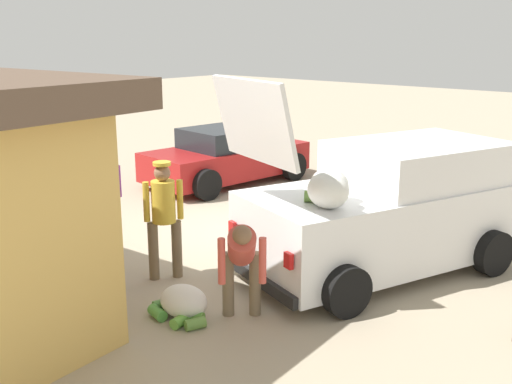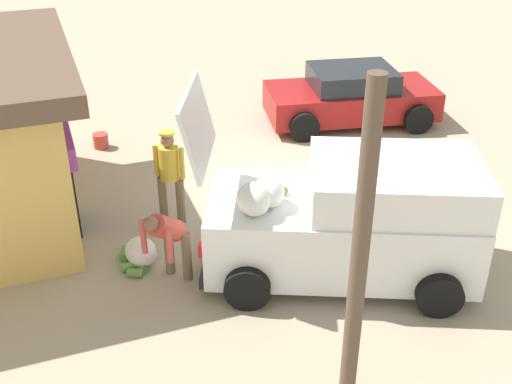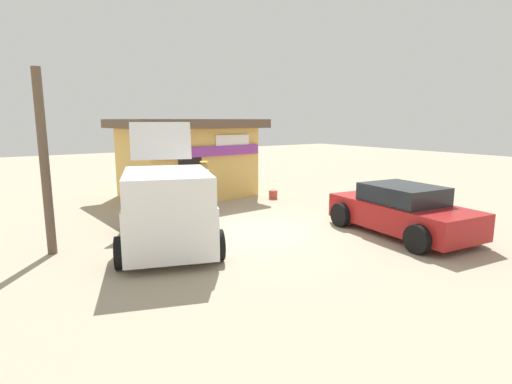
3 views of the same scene
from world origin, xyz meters
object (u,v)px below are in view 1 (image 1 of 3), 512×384
delivery_van (386,208)px  customer_bending (242,258)px  unloaded_banana_pile (183,304)px  parked_sedan (227,157)px  vendor_standing (164,212)px

delivery_van → customer_bending: delivery_van is taller
delivery_van → unloaded_banana_pile: 3.40m
delivery_van → parked_sedan: bearing=-23.3°
parked_sedan → vendor_standing: 5.92m
customer_bending → delivery_van: bearing=-98.6°
customer_bending → unloaded_banana_pile: size_ratio=1.46×
delivery_van → parked_sedan: (5.61, -2.41, -0.33)m
unloaded_banana_pile → vendor_standing: bearing=-31.9°
parked_sedan → customer_bending: size_ratio=3.01×
unloaded_banana_pile → customer_bending: bearing=-148.6°
delivery_van → unloaded_banana_pile: bearing=71.2°
parked_sedan → vendor_standing: bearing=125.1°
customer_bending → unloaded_banana_pile: bearing=31.4°
delivery_van → parked_sedan: delivery_van is taller
vendor_standing → unloaded_banana_pile: size_ratio=1.85×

